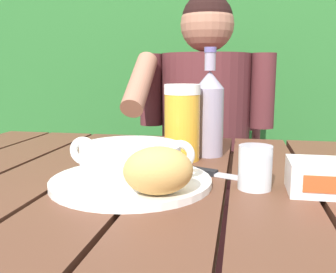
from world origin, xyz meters
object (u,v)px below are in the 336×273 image
beer_glass (182,122)px  butter_tub (325,177)px  person_eating (203,139)px  bread_roll (158,171)px  soup_bowl (131,160)px  table_knife (215,174)px  chair_near_diner (208,194)px  beer_bottle (209,112)px  water_glass_small (255,167)px  serving_plate (131,181)px  diner_bowl (193,132)px

beer_glass → butter_tub: beer_glass is taller
person_eating → butter_tub: bearing=-69.9°
bread_roll → butter_tub: 0.27m
soup_bowl → table_knife: 0.17m
bread_roll → beer_glass: beer_glass is taller
person_eating → table_knife: (0.08, -0.66, 0.05)m
chair_near_diner → person_eating: 0.33m
bread_roll → butter_tub: (0.26, 0.09, -0.02)m
beer_glass → beer_bottle: beer_bottle is taller
beer_bottle → water_glass_small: (0.10, -0.24, -0.07)m
soup_bowl → butter_tub: 0.32m
soup_bowl → beer_bottle: size_ratio=0.90×
beer_bottle → water_glass_small: beer_bottle is taller
beer_glass → table_knife: 0.17m
serving_plate → beer_bottle: bearing=66.5°
bread_roll → water_glass_small: size_ratio=1.69×
soup_bowl → bread_roll: 0.10m
table_knife → beer_bottle: bearing=98.7°
table_knife → butter_tub: bearing=-21.2°
person_eating → water_glass_small: 0.75m
bread_roll → beer_glass: size_ratio=0.75×
chair_near_diner → table_knife: chair_near_diner is taller
person_eating → table_knife: 0.66m
person_eating → diner_bowl: 0.35m
beer_glass → diner_bowl: beer_glass is taller
table_knife → soup_bowl: bearing=-148.6°
butter_tub → beer_glass: bearing=144.0°
person_eating → water_glass_small: (0.16, -0.72, 0.09)m
serving_plate → soup_bowl: 0.04m
serving_plate → soup_bowl: (-0.00, -0.00, 0.04)m
chair_near_diner → beer_bottle: beer_bottle is taller
beer_bottle → butter_tub: size_ratio=2.14×
water_glass_small → table_knife: (-0.07, 0.07, -0.03)m
water_glass_small → person_eating: bearing=102.1°
soup_bowl → beer_bottle: bearing=66.5°
soup_bowl → water_glass_small: bearing=4.6°
chair_near_diner → soup_bowl: size_ratio=4.18×
water_glass_small → diner_bowl: 0.41m
beer_bottle → bread_roll: bearing=-98.1°
chair_near_diner → beer_bottle: bearing=-85.4°
table_knife → diner_bowl: size_ratio=0.99×
soup_bowl → water_glass_small: 0.21m
bread_roll → serving_plate: bearing=130.6°
beer_bottle → beer_glass: bearing=-135.7°
chair_near_diner → butter_tub: bearing=-74.1°
chair_near_diner → table_knife: 0.92m
soup_bowl → diner_bowl: soup_bowl is taller
person_eating → beer_bottle: 0.51m
diner_bowl → serving_plate: bearing=-98.3°
beer_bottle → person_eating: bearing=96.8°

